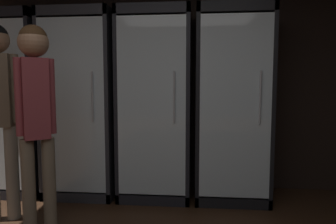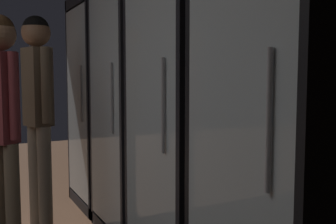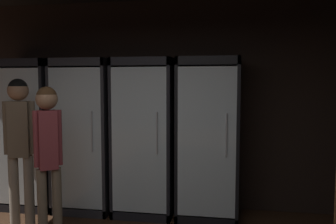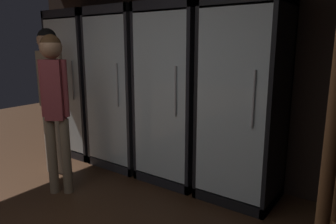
{
  "view_description": "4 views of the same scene",
  "coord_description": "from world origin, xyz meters",
  "px_view_note": "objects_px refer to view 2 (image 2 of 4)",
  "views": [
    {
      "loc": [
        -1.21,
        -1.46,
        1.5
      ],
      "look_at": [
        -0.48,
        2.31,
        1.26
      ],
      "focal_mm": 40.58,
      "sensor_mm": 36.0,
      "label": 1
    },
    {
      "loc": [
        -1.3,
        1.25,
        1.29
      ],
      "look_at": [
        -0.44,
        2.52,
        0.79
      ],
      "focal_mm": 34.08,
      "sensor_mm": 36.0,
      "label": 2
    },
    {
      "loc": [
        0.67,
        -1.83,
        1.42
      ],
      "look_at": [
        -1.33,
        2.43,
        0.98
      ],
      "focal_mm": 25.02,
      "sensor_mm": 36.0,
      "label": 3
    },
    {
      "loc": [
        0.94,
        -0.31,
        1.73
      ],
      "look_at": [
        0.03,
        2.24,
        0.96
      ],
      "focal_mm": 26.17,
      "sensor_mm": 36.0,
      "label": 4
    }
  ],
  "objects_px": {
    "cooler_center": "(97,132)",
    "shopper_far": "(276,120)",
    "cooler_far_right": "(279,110)",
    "cooler_right": "(206,119)"
  },
  "relations": [
    {
      "from": "cooler_center",
      "to": "shopper_far",
      "type": "relative_size",
      "value": 1.17
    },
    {
      "from": "cooler_center",
      "to": "cooler_far_right",
      "type": "height_order",
      "value": "same"
    },
    {
      "from": "cooler_center",
      "to": "shopper_far",
      "type": "xyz_separation_m",
      "value": [
        0.35,
        -0.75,
        0.13
      ]
    },
    {
      "from": "cooler_right",
      "to": "shopper_far",
      "type": "xyz_separation_m",
      "value": [
        -0.33,
        -0.76,
        0.13
      ]
    },
    {
      "from": "cooler_center",
      "to": "shopper_far",
      "type": "height_order",
      "value": "cooler_center"
    },
    {
      "from": "cooler_center",
      "to": "cooler_right",
      "type": "xyz_separation_m",
      "value": [
        0.69,
        0.0,
        0.0
      ]
    },
    {
      "from": "cooler_right",
      "to": "shopper_far",
      "type": "bearing_deg",
      "value": -113.88
    },
    {
      "from": "cooler_center",
      "to": "cooler_far_right",
      "type": "bearing_deg",
      "value": 0.01
    },
    {
      "from": "cooler_right",
      "to": "shopper_far",
      "type": "height_order",
      "value": "cooler_right"
    },
    {
      "from": "cooler_far_right",
      "to": "shopper_far",
      "type": "xyz_separation_m",
      "value": [
        -1.02,
        -0.75,
        0.13
      ]
    }
  ]
}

